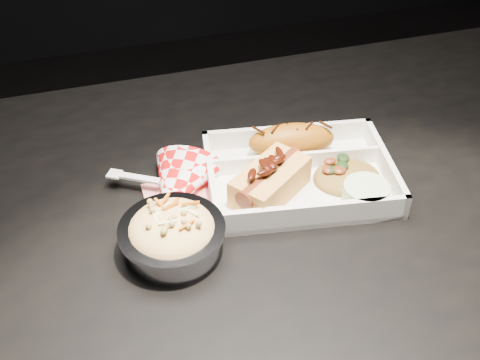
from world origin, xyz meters
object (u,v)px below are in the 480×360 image
at_px(dining_table, 290,257).
at_px(hotdog, 270,179).
at_px(fried_pastry, 291,141).
at_px(food_tray, 299,177).
at_px(foil_coleslaw_cup, 172,234).
at_px(napkin_fork, 178,187).

relative_size(dining_table, hotdog, 9.62).
bearing_deg(fried_pastry, dining_table, -108.21).
xyz_separation_m(food_tray, hotdog, (-0.05, -0.02, 0.02)).
distance_m(fried_pastry, hotdog, 0.09).
relative_size(food_tray, hotdog, 2.21).
xyz_separation_m(food_tray, foil_coleslaw_cup, (-0.19, -0.08, 0.02)).
xyz_separation_m(foil_coleslaw_cup, napkin_fork, (0.03, 0.10, -0.01)).
xyz_separation_m(food_tray, napkin_fork, (-0.17, 0.02, 0.01)).
bearing_deg(foil_coleslaw_cup, fried_pastry, 33.04).
distance_m(dining_table, food_tray, 0.12).
height_order(dining_table, napkin_fork, napkin_fork).
height_order(foil_coleslaw_cup, napkin_fork, napkin_fork).
distance_m(fried_pastry, napkin_fork, 0.18).
xyz_separation_m(fried_pastry, napkin_fork, (-0.17, -0.03, -0.02)).
bearing_deg(dining_table, fried_pastry, 71.79).
bearing_deg(food_tray, napkin_fork, -178.03).
distance_m(dining_table, fried_pastry, 0.17).
bearing_deg(dining_table, foil_coleslaw_cup, -171.43).
relative_size(fried_pastry, hotdog, 0.99).
xyz_separation_m(food_tray, fried_pastry, (0.01, 0.05, 0.02)).
relative_size(food_tray, foil_coleslaw_cup, 2.15).
xyz_separation_m(fried_pastry, foil_coleslaw_cup, (-0.20, -0.13, -0.00)).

